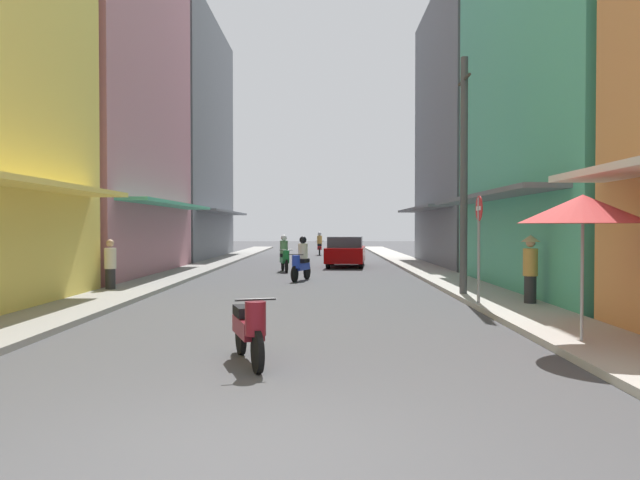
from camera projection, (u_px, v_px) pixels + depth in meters
name	position (u px, v px, depth m)	size (l,w,h in m)	color
ground_plane	(310.00, 271.00, 26.69)	(113.19, 113.19, 0.00)	#424244
sidewalk_left	(195.00, 269.00, 26.73)	(1.76, 59.45, 0.12)	gray
sidewalk_right	(425.00, 270.00, 26.64)	(1.76, 59.45, 0.12)	#ADA89E
building_left_mid	(82.00, 47.00, 24.04)	(7.05, 11.46, 17.98)	#B7727F
building_left_far	(167.00, 140.00, 36.92)	(7.05, 13.29, 14.35)	slate
building_right_mid	(606.00, 12.00, 17.98)	(7.05, 11.54, 16.44)	#4CB28C
building_right_far	(493.00, 131.00, 29.97)	(7.05, 11.50, 13.23)	slate
motorbike_blue	(301.00, 261.00, 21.83)	(0.75, 1.74, 1.58)	black
motorbike_red	(320.00, 245.00, 41.61)	(0.55, 1.81, 1.58)	black
motorbike_green	(284.00, 255.00, 26.17)	(0.61, 1.79, 1.58)	black
motorbike_maroon	(249.00, 328.00, 8.53)	(0.73, 1.75, 0.96)	black
parked_car	(346.00, 251.00, 29.41)	(2.12, 4.24, 1.45)	#8C0000
pedestrian_crossing	(530.00, 267.00, 14.39)	(0.44, 0.44, 1.72)	#262628
pedestrian_foreground	(110.00, 266.00, 17.69)	(0.34, 0.34, 1.55)	#262628
vendor_umbrella	(583.00, 209.00, 9.61)	(1.98, 1.98, 2.42)	#99999E
utility_pole	(464.00, 175.00, 16.45)	(0.20, 1.20, 6.45)	#4C4C4F
street_sign_no_entry	(479.00, 235.00, 14.44)	(0.07, 0.60, 2.65)	gray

